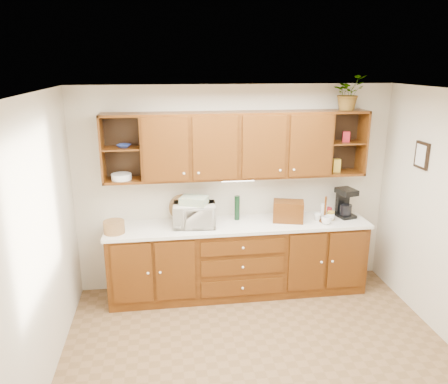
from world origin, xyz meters
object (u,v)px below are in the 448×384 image
object	(u,v)px
microwave	(194,215)
bread_box	(288,211)
coffee_maker	(345,203)
potted_plant	(348,93)

from	to	relation	value
microwave	bread_box	bearing A→B (deg)	4.26
coffee_maker	potted_plant	bearing A→B (deg)	137.41
bread_box	coffee_maker	bearing A→B (deg)	21.53
coffee_maker	microwave	bearing A→B (deg)	170.59
bread_box	potted_plant	world-z (taller)	potted_plant
microwave	coffee_maker	distance (m)	1.94
potted_plant	bread_box	bearing A→B (deg)	-170.91
microwave	coffee_maker	xyz separation A→B (m)	(1.94, 0.09, 0.04)
coffee_maker	potted_plant	distance (m)	1.38
bread_box	potted_plant	bearing A→B (deg)	24.67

